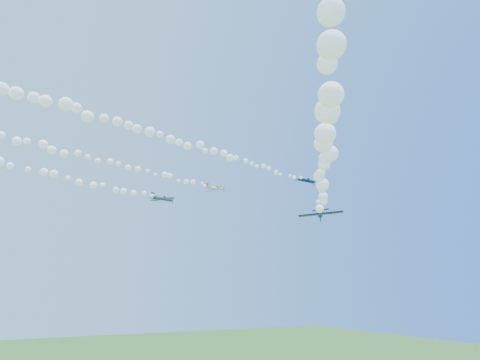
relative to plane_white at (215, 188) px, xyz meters
name	(u,v)px	position (x,y,z in m)	size (l,w,h in m)	color
plane_white	(215,188)	(0.00, 0.00, 0.00)	(7.17, 7.62, 2.09)	white
smoke_trail_white	(78,155)	(-39.16, -14.22, -0.33)	(74.41, 28.72, 3.05)	white
plane_navy	(307,181)	(17.94, -20.02, -0.35)	(7.31, 7.51, 2.45)	#0B1733
smoke_trail_navy	(180,142)	(-22.34, -32.69, -0.57)	(76.49, 25.91, 2.89)	white
plane_grey	(162,199)	(-20.35, -16.02, -8.53)	(6.63, 7.02, 1.81)	#3E425A
plane_black	(320,213)	(-3.96, -52.01, -16.54)	(6.62, 6.27, 2.01)	black
smoke_trail_black	(329,90)	(-30.43, -86.20, -16.79)	(51.38, 65.62, 2.85)	white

